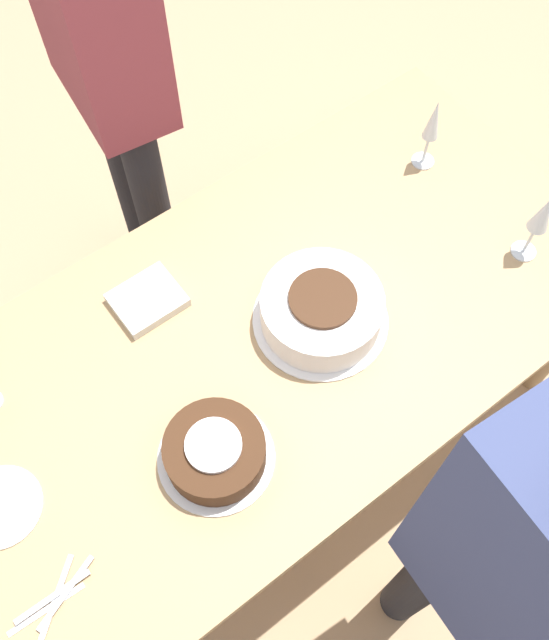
{
  "coord_description": "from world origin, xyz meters",
  "views": [
    {
      "loc": [
        -0.49,
        -0.65,
        2.28
      ],
      "look_at": [
        0.0,
        0.0,
        0.78
      ],
      "focal_mm": 40.0,
      "sensor_mm": 36.0,
      "label": 1
    }
  ],
  "objects_px": {
    "cake_front_chocolate": "(215,452)",
    "wine_glass_far": "(543,216)",
    "cake_center_white": "(321,310)",
    "person_cutting": "(524,585)",
    "person_watching": "(99,31)",
    "wine_glass_near": "(433,124)"
  },
  "relations": [
    {
      "from": "wine_glass_far",
      "to": "wine_glass_near",
      "type": "bearing_deg",
      "value": 90.24
    },
    {
      "from": "cake_front_chocolate",
      "to": "wine_glass_near",
      "type": "relative_size",
      "value": 1.17
    },
    {
      "from": "cake_center_white",
      "to": "person_watching",
      "type": "height_order",
      "value": "person_watching"
    },
    {
      "from": "wine_glass_near",
      "to": "person_cutting",
      "type": "bearing_deg",
      "value": -126.45
    },
    {
      "from": "cake_front_chocolate",
      "to": "wine_glass_far",
      "type": "xyz_separation_m",
      "value": [
        0.96,
        -0.03,
        0.11
      ]
    },
    {
      "from": "person_cutting",
      "to": "person_watching",
      "type": "distance_m",
      "value": 1.56
    },
    {
      "from": "cake_center_white",
      "to": "person_cutting",
      "type": "bearing_deg",
      "value": -101.33
    },
    {
      "from": "cake_center_white",
      "to": "person_cutting",
      "type": "xyz_separation_m",
      "value": [
        -0.14,
        -0.72,
        0.2
      ]
    },
    {
      "from": "cake_front_chocolate",
      "to": "wine_glass_far",
      "type": "height_order",
      "value": "wine_glass_far"
    },
    {
      "from": "cake_center_white",
      "to": "person_watching",
      "type": "distance_m",
      "value": 0.89
    },
    {
      "from": "cake_front_chocolate",
      "to": "wine_glass_far",
      "type": "distance_m",
      "value": 0.96
    },
    {
      "from": "wine_glass_near",
      "to": "person_cutting",
      "type": "distance_m",
      "value": 1.17
    },
    {
      "from": "cake_center_white",
      "to": "wine_glass_far",
      "type": "distance_m",
      "value": 0.58
    },
    {
      "from": "person_watching",
      "to": "cake_front_chocolate",
      "type": "bearing_deg",
      "value": -12.64
    },
    {
      "from": "cake_front_chocolate",
      "to": "person_cutting",
      "type": "distance_m",
      "value": 0.67
    },
    {
      "from": "wine_glass_far",
      "to": "person_watching",
      "type": "relative_size",
      "value": 0.13
    },
    {
      "from": "cake_center_white",
      "to": "wine_glass_far",
      "type": "relative_size",
      "value": 1.48
    },
    {
      "from": "person_watching",
      "to": "wine_glass_near",
      "type": "bearing_deg",
      "value": 51.52
    },
    {
      "from": "cake_front_chocolate",
      "to": "person_watching",
      "type": "distance_m",
      "value": 1.08
    },
    {
      "from": "wine_glass_far",
      "to": "person_watching",
      "type": "bearing_deg",
      "value": 121.16
    },
    {
      "from": "cake_center_white",
      "to": "person_cutting",
      "type": "distance_m",
      "value": 0.76
    },
    {
      "from": "cake_center_white",
      "to": "cake_front_chocolate",
      "type": "relative_size",
      "value": 1.27
    }
  ]
}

